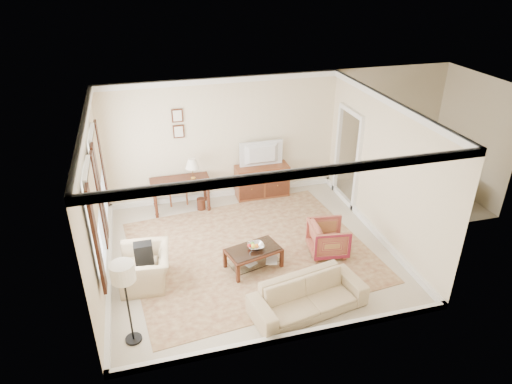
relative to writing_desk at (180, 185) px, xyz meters
name	(u,v)px	position (x,y,z in m)	size (l,w,h in m)	color
room_shell	(249,134)	(1.11, -2.06, 1.85)	(5.51, 5.01, 2.91)	beige
annex_bedroom	(418,184)	(5.60, -0.91, -0.28)	(3.00, 2.70, 2.90)	beige
window_front	(95,220)	(-1.59, -2.76, 0.93)	(0.12, 1.56, 1.80)	#CCB284
window_rear	(99,178)	(-1.59, -1.16, 0.93)	(0.12, 1.56, 1.80)	#CCB284
doorway	(347,159)	(3.82, -0.56, 0.45)	(0.10, 1.12, 2.25)	white
rug	(250,251)	(1.10, -2.08, -0.62)	(4.53, 3.88, 0.01)	brown
writing_desk	(180,185)	(0.00, 0.00, 0.00)	(1.34, 0.67, 0.73)	#492215
desk_chair	(177,182)	(-0.05, 0.35, -0.10)	(0.45, 0.45, 1.05)	brown
desk_lamp	(193,169)	(0.30, 0.00, 0.36)	(0.32, 0.32, 0.50)	silver
framed_prints	(178,123)	(0.10, 0.41, 1.32)	(0.25, 0.04, 0.68)	#492215
sideboard	(262,181)	(1.98, 0.16, -0.23)	(1.27, 0.49, 0.78)	brown
tv	(262,147)	(1.98, 0.14, 0.66)	(0.99, 0.57, 0.13)	black
coffee_table	(253,253)	(1.03, -2.60, -0.30)	(1.11, 0.81, 0.42)	#492215
fruit_bowl	(256,245)	(1.08, -2.58, -0.15)	(0.42, 0.42, 0.10)	silver
book_a	(244,264)	(0.83, -2.68, -0.45)	(0.28, 0.04, 0.38)	brown
book_b	(266,260)	(1.26, -2.65, -0.46)	(0.28, 0.03, 0.38)	brown
striped_armchair	(328,237)	(2.57, -2.52, -0.25)	(0.71, 0.67, 0.73)	maroon
club_armchair	(145,263)	(-0.94, -2.53, -0.19)	(0.99, 0.64, 0.86)	tan
backpack	(143,251)	(-0.94, -2.52, 0.05)	(0.32, 0.22, 0.40)	black
sofa	(308,292)	(1.60, -3.96, -0.24)	(1.93, 0.56, 0.76)	tan
floor_lamp	(123,278)	(-1.22, -3.90, 0.57)	(0.35, 0.35, 1.44)	black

